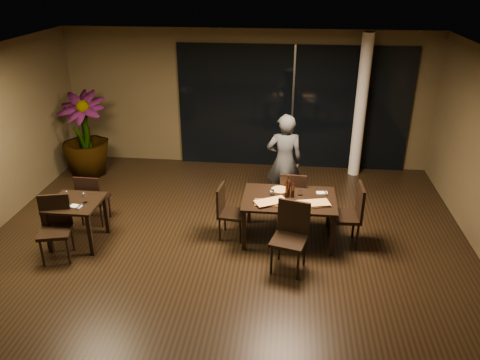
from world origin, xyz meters
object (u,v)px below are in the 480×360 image
Objects in this scene: main_table at (289,202)px; bottle_c at (288,186)px; chair_main_right at (351,212)px; chair_main_near at (291,233)px; bottle_b at (293,190)px; diner at (284,162)px; side_table at (76,209)px; chair_main_far at (293,195)px; potted_plant at (84,135)px; bottle_a at (287,188)px; chair_main_left at (227,209)px; chair_side_far at (92,197)px; chair_side_near at (55,224)px.

bottle_c is (-0.03, 0.11, 0.25)m from main_table.
bottle_c reaches higher than chair_main_right.
chair_main_near is 0.89m from bottle_b.
main_table is 0.21m from bottle_b.
bottle_c is (0.09, -1.07, 0.02)m from diner.
bottle_c reaches higher than bottle_b.
side_table is at bearing -171.08° from bottle_b.
bottle_c reaches higher than chair_main_far.
chair_main_right is at bearing 126.54° from diner.
chair_main_right is at bearing -22.87° from potted_plant.
chair_main_far is (0.07, 0.55, -0.13)m from main_table.
potted_plant is 5.61× the size of bottle_a.
bottle_b reaches higher than chair_main_far.
bottle_a reaches higher than bottle_b.
chair_main_far is at bearing -54.36° from chair_main_left.
side_table is 0.83× the size of chair_main_far.
chair_side_far is at bearing 180.00° from bottle_c.
bottle_a is at bearing -78.13° from chair_main_left.
chair_side_near is at bearing -164.07° from bottle_c.
chair_side_near is (-0.16, -0.40, -0.06)m from side_table.
bottle_b is 0.11m from bottle_c.
side_table is at bearing -170.84° from bottle_a.
chair_side_far is 2.74× the size of bottle_c.
chair_main_near is at bearing -119.20° from chair_main_left.
side_table is at bearing 91.61° from chair_side_far.
bottle_b is (0.17, -1.13, -0.03)m from diner.
chair_main_left is at bearing 3.71° from chair_side_near.
bottle_b is at bearing -98.16° from chair_main_right.
chair_side_far is at bearing -94.43° from chair_main_right.
chair_main_right is 1.08m from bottle_a.
potted_plant reaches higher than bottle_a.
chair_side_near reaches higher than side_table.
chair_main_near reaches higher than chair_main_right.
potted_plant reaches higher than chair_main_far.
chair_main_left is at bearing 48.34° from diner.
bottle_c is at bearing 80.78° from bottle_a.
chair_main_left is 1.12m from bottle_b.
main_table is at bearing -26.77° from potted_plant.
chair_side_near is at bearing -165.37° from bottle_b.
chair_side_near is at bearing -163.71° from chair_main_near.
potted_plant is 5.19× the size of bottle_c.
chair_main_far is 0.96× the size of chair_side_near.
bottle_c reaches higher than chair_side_far.
chair_main_far is at bearing 87.92° from bottle_b.
side_table is 0.44m from chair_side_near.
chair_main_left is 2.66× the size of bottle_c.
diner is at bearing 109.27° from chair_main_near.
chair_main_far is 0.74m from diner.
chair_main_near is at bearing -87.14° from main_table.
chair_main_right is (0.99, -0.06, -0.09)m from main_table.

